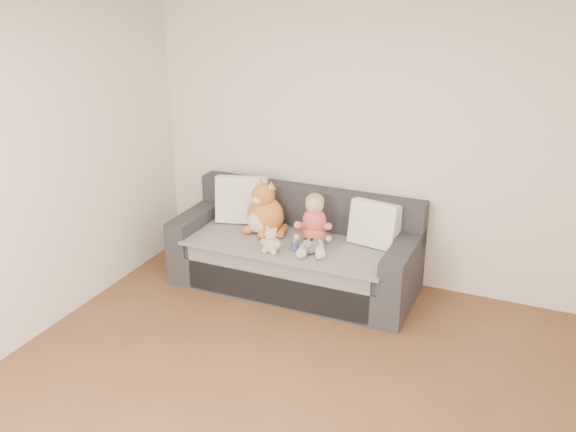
% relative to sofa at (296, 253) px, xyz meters
% --- Properties ---
extents(room_shell, '(5.00, 5.00, 5.00)m').
position_rel_sofa_xyz_m(room_shell, '(0.69, -1.64, 0.99)').
color(room_shell, brown).
rests_on(room_shell, ground).
extents(sofa, '(2.20, 0.94, 0.85)m').
position_rel_sofa_xyz_m(sofa, '(0.00, 0.00, 0.00)').
color(sofa, '#28282D').
rests_on(sofa, ground).
extents(cushion_left, '(0.53, 0.35, 0.46)m').
position_rel_sofa_xyz_m(cushion_left, '(-0.63, 0.15, 0.39)').
color(cushion_left, silver).
rests_on(cushion_left, sofa).
extents(cushion_right_back, '(0.44, 0.30, 0.38)m').
position_rel_sofa_xyz_m(cushion_right_back, '(0.70, 0.22, 0.35)').
color(cushion_right_back, silver).
rests_on(cushion_right_back, sofa).
extents(cushion_right_front, '(0.45, 0.26, 0.41)m').
position_rel_sofa_xyz_m(cushion_right_front, '(0.69, 0.12, 0.36)').
color(cushion_right_front, silver).
rests_on(cushion_right_front, sofa).
extents(toddler, '(0.33, 0.48, 0.47)m').
position_rel_sofa_xyz_m(toddler, '(0.21, -0.09, 0.36)').
color(toddler, '#C04E43').
rests_on(toddler, sofa).
extents(plush_cat, '(0.41, 0.37, 0.53)m').
position_rel_sofa_xyz_m(plush_cat, '(-0.31, -0.01, 0.36)').
color(plush_cat, '#C8732C').
rests_on(plush_cat, sofa).
extents(teddy_bear, '(0.19, 0.14, 0.24)m').
position_rel_sofa_xyz_m(teddy_bear, '(-0.07, -0.39, 0.26)').
color(teddy_bear, beige).
rests_on(teddy_bear, sofa).
extents(plush_cow, '(0.14, 0.21, 0.17)m').
position_rel_sofa_xyz_m(plush_cow, '(0.25, -0.27, 0.23)').
color(plush_cow, white).
rests_on(plush_cow, sofa).
extents(sippy_cup, '(0.10, 0.08, 0.12)m').
position_rel_sofa_xyz_m(sippy_cup, '(0.10, -0.27, 0.22)').
color(sippy_cup, '#523BA0').
rests_on(sippy_cup, sofa).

